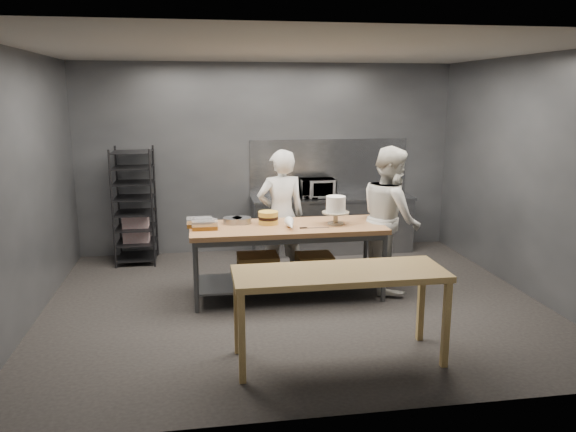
{
  "coord_description": "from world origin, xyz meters",
  "views": [
    {
      "loc": [
        -1.11,
        -6.43,
        2.52
      ],
      "look_at": [
        -0.04,
        0.22,
        1.05
      ],
      "focal_mm": 35.0,
      "sensor_mm": 36.0,
      "label": 1
    }
  ],
  "objects_px": {
    "chef_right": "(390,218)",
    "layer_cake": "(268,218)",
    "speed_rack": "(135,207)",
    "frosted_cake_stand": "(336,207)",
    "near_counter": "(340,279)",
    "work_table": "(285,252)",
    "microwave": "(317,188)",
    "chef_behind": "(281,216)"
  },
  "relations": [
    {
      "from": "chef_right",
      "to": "layer_cake",
      "type": "xyz_separation_m",
      "value": [
        -1.59,
        0.02,
        0.06
      ]
    },
    {
      "from": "speed_rack",
      "to": "frosted_cake_stand",
      "type": "height_order",
      "value": "speed_rack"
    },
    {
      "from": "speed_rack",
      "to": "layer_cake",
      "type": "distance_m",
      "value": 2.5
    },
    {
      "from": "chef_right",
      "to": "frosted_cake_stand",
      "type": "distance_m",
      "value": 0.8
    },
    {
      "from": "near_counter",
      "to": "frosted_cake_stand",
      "type": "height_order",
      "value": "frosted_cake_stand"
    },
    {
      "from": "frosted_cake_stand",
      "to": "work_table",
      "type": "bearing_deg",
      "value": 177.03
    },
    {
      "from": "near_counter",
      "to": "microwave",
      "type": "relative_size",
      "value": 3.69
    },
    {
      "from": "layer_cake",
      "to": "near_counter",
      "type": "bearing_deg",
      "value": -77.43
    },
    {
      "from": "chef_behind",
      "to": "speed_rack",
      "type": "bearing_deg",
      "value": -36.12
    },
    {
      "from": "near_counter",
      "to": "microwave",
      "type": "height_order",
      "value": "microwave"
    },
    {
      "from": "chef_right",
      "to": "layer_cake",
      "type": "relative_size",
      "value": 7.53
    },
    {
      "from": "chef_behind",
      "to": "frosted_cake_stand",
      "type": "bearing_deg",
      "value": 125.11
    },
    {
      "from": "speed_rack",
      "to": "layer_cake",
      "type": "bearing_deg",
      "value": -43.5
    },
    {
      "from": "chef_right",
      "to": "work_table",
      "type": "bearing_deg",
      "value": 96.11
    },
    {
      "from": "chef_behind",
      "to": "microwave",
      "type": "distance_m",
      "value": 1.49
    },
    {
      "from": "speed_rack",
      "to": "chef_behind",
      "type": "distance_m",
      "value": 2.37
    },
    {
      "from": "layer_cake",
      "to": "chef_behind",
      "type": "bearing_deg",
      "value": 65.68
    },
    {
      "from": "near_counter",
      "to": "chef_behind",
      "type": "distance_m",
      "value": 2.47
    },
    {
      "from": "chef_behind",
      "to": "microwave",
      "type": "xyz_separation_m",
      "value": [
        0.77,
        1.26,
        0.15
      ]
    },
    {
      "from": "work_table",
      "to": "speed_rack",
      "type": "distance_m",
      "value": 2.73
    },
    {
      "from": "microwave",
      "to": "chef_right",
      "type": "bearing_deg",
      "value": -72.28
    },
    {
      "from": "microwave",
      "to": "frosted_cake_stand",
      "type": "relative_size",
      "value": 1.52
    },
    {
      "from": "chef_behind",
      "to": "layer_cake",
      "type": "distance_m",
      "value": 0.59
    },
    {
      "from": "near_counter",
      "to": "chef_right",
      "type": "height_order",
      "value": "chef_right"
    },
    {
      "from": "speed_rack",
      "to": "chef_behind",
      "type": "relative_size",
      "value": 0.97
    },
    {
      "from": "layer_cake",
      "to": "speed_rack",
      "type": "bearing_deg",
      "value": 136.5
    },
    {
      "from": "near_counter",
      "to": "frosted_cake_stand",
      "type": "distance_m",
      "value": 1.86
    },
    {
      "from": "frosted_cake_stand",
      "to": "chef_behind",
      "type": "bearing_deg",
      "value": 131.21
    },
    {
      "from": "frosted_cake_stand",
      "to": "microwave",
      "type": "bearing_deg",
      "value": 84.68
    },
    {
      "from": "chef_right",
      "to": "layer_cake",
      "type": "distance_m",
      "value": 1.59
    },
    {
      "from": "work_table",
      "to": "chef_behind",
      "type": "height_order",
      "value": "chef_behind"
    },
    {
      "from": "chef_behind",
      "to": "frosted_cake_stand",
      "type": "height_order",
      "value": "chef_behind"
    },
    {
      "from": "speed_rack",
      "to": "chef_right",
      "type": "distance_m",
      "value": 3.82
    },
    {
      "from": "microwave",
      "to": "layer_cake",
      "type": "xyz_separation_m",
      "value": [
        -1.01,
        -1.8,
        -0.05
      ]
    },
    {
      "from": "speed_rack",
      "to": "frosted_cake_stand",
      "type": "distance_m",
      "value": 3.24
    },
    {
      "from": "frosted_cake_stand",
      "to": "layer_cake",
      "type": "distance_m",
      "value": 0.86
    },
    {
      "from": "microwave",
      "to": "work_table",
      "type": "bearing_deg",
      "value": -113.12
    },
    {
      "from": "chef_right",
      "to": "microwave",
      "type": "distance_m",
      "value": 1.91
    },
    {
      "from": "speed_rack",
      "to": "layer_cake",
      "type": "height_order",
      "value": "speed_rack"
    },
    {
      "from": "microwave",
      "to": "layer_cake",
      "type": "height_order",
      "value": "microwave"
    },
    {
      "from": "work_table",
      "to": "microwave",
      "type": "bearing_deg",
      "value": 66.88
    },
    {
      "from": "work_table",
      "to": "near_counter",
      "type": "relative_size",
      "value": 1.2
    }
  ]
}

